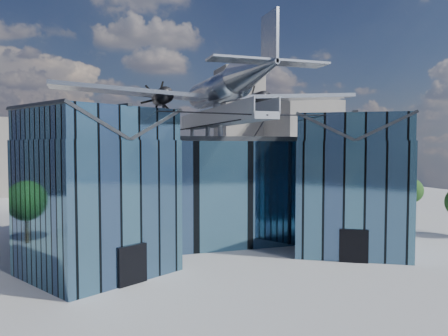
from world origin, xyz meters
name	(u,v)px	position (x,y,z in m)	size (l,w,h in m)	color
ground_plane	(232,257)	(0.00, 0.00, 0.00)	(120.00, 120.00, 0.00)	gray
museum	(211,184)	(0.00, 5.82, 5.54)	(32.88, 24.50, 17.60)	#406483
bg_towers	(152,141)	(1.45, 50.49, 10.01)	(77.00, 24.50, 26.00)	gray
tree_side_e	(411,191)	(28.34, 11.90, 3.34)	(3.84, 3.84, 4.94)	#362515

